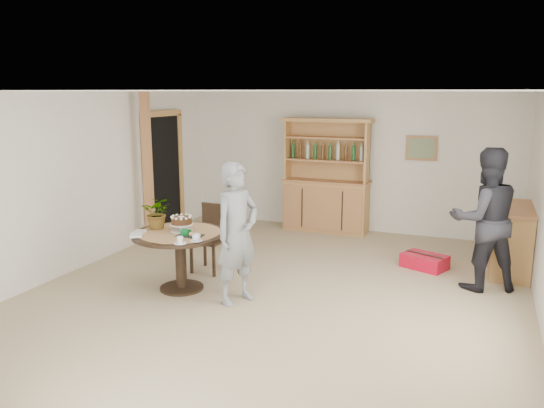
{
  "coord_description": "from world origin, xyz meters",
  "views": [
    {
      "loc": [
        2.29,
        -5.89,
        2.49
      ],
      "look_at": [
        -0.24,
        0.43,
        1.05
      ],
      "focal_mm": 35.0,
      "sensor_mm": 36.0,
      "label": 1
    }
  ],
  "objects_px": {
    "adult_person": "(485,219)",
    "red_suitcase": "(425,261)",
    "teen_boy": "(237,233)",
    "dining_chair": "(212,233)",
    "hutch": "(326,193)",
    "sideboard": "(511,239)",
    "dining_table": "(180,244)"
  },
  "relations": [
    {
      "from": "teen_boy",
      "to": "red_suitcase",
      "type": "relative_size",
      "value": 2.41
    },
    {
      "from": "hutch",
      "to": "teen_boy",
      "type": "xyz_separation_m",
      "value": [
        -0.05,
        -3.66,
        0.16
      ]
    },
    {
      "from": "dining_chair",
      "to": "adult_person",
      "type": "relative_size",
      "value": 0.52
    },
    {
      "from": "dining_table",
      "to": "red_suitcase",
      "type": "distance_m",
      "value": 3.5
    },
    {
      "from": "sideboard",
      "to": "dining_chair",
      "type": "relative_size",
      "value": 1.33
    },
    {
      "from": "sideboard",
      "to": "red_suitcase",
      "type": "xyz_separation_m",
      "value": [
        -1.12,
        -0.29,
        -0.37
      ]
    },
    {
      "from": "sideboard",
      "to": "red_suitcase",
      "type": "bearing_deg",
      "value": -165.28
    },
    {
      "from": "dining_table",
      "to": "teen_boy",
      "type": "relative_size",
      "value": 0.71
    },
    {
      "from": "sideboard",
      "to": "adult_person",
      "type": "distance_m",
      "value": 1.02
    },
    {
      "from": "red_suitcase",
      "to": "dining_table",
      "type": "bearing_deg",
      "value": -121.92
    },
    {
      "from": "dining_chair",
      "to": "red_suitcase",
      "type": "relative_size",
      "value": 1.34
    },
    {
      "from": "sideboard",
      "to": "teen_boy",
      "type": "relative_size",
      "value": 0.74
    },
    {
      "from": "hutch",
      "to": "dining_chair",
      "type": "bearing_deg",
      "value": -108.16
    },
    {
      "from": "hutch",
      "to": "adult_person",
      "type": "relative_size",
      "value": 1.12
    },
    {
      "from": "dining_table",
      "to": "dining_chair",
      "type": "distance_m",
      "value": 0.83
    },
    {
      "from": "sideboard",
      "to": "adult_person",
      "type": "height_order",
      "value": "adult_person"
    },
    {
      "from": "sideboard",
      "to": "dining_table",
      "type": "relative_size",
      "value": 1.05
    },
    {
      "from": "hutch",
      "to": "teen_boy",
      "type": "height_order",
      "value": "hutch"
    },
    {
      "from": "dining_table",
      "to": "dining_chair",
      "type": "bearing_deg",
      "value": 89.76
    },
    {
      "from": "red_suitcase",
      "to": "adult_person",
      "type": "bearing_deg",
      "value": -13.97
    },
    {
      "from": "hutch",
      "to": "adult_person",
      "type": "xyz_separation_m",
      "value": [
        2.67,
        -2.09,
        0.22
      ]
    },
    {
      "from": "hutch",
      "to": "adult_person",
      "type": "bearing_deg",
      "value": -38.01
    },
    {
      "from": "dining_table",
      "to": "adult_person",
      "type": "xyz_separation_m",
      "value": [
        3.57,
        1.47,
        0.31
      ]
    },
    {
      "from": "dining_table",
      "to": "dining_chair",
      "type": "relative_size",
      "value": 1.27
    },
    {
      "from": "dining_chair",
      "to": "hutch",
      "type": "bearing_deg",
      "value": 74.34
    },
    {
      "from": "teen_boy",
      "to": "hutch",
      "type": "bearing_deg",
      "value": 22.46
    },
    {
      "from": "hutch",
      "to": "red_suitcase",
      "type": "distance_m",
      "value": 2.53
    },
    {
      "from": "hutch",
      "to": "teen_boy",
      "type": "distance_m",
      "value": 3.66
    },
    {
      "from": "sideboard",
      "to": "dining_chair",
      "type": "distance_m",
      "value": 4.2
    },
    {
      "from": "teen_boy",
      "to": "red_suitcase",
      "type": "height_order",
      "value": "teen_boy"
    },
    {
      "from": "teen_boy",
      "to": "adult_person",
      "type": "relative_size",
      "value": 0.93
    },
    {
      "from": "adult_person",
      "to": "red_suitcase",
      "type": "bearing_deg",
      "value": -60.15
    }
  ]
}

